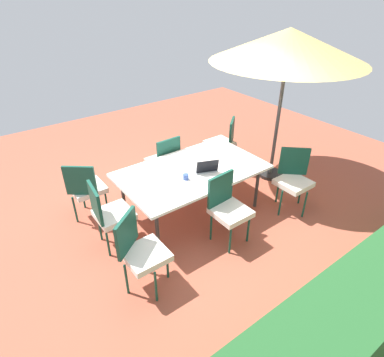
% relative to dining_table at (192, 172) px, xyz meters
% --- Properties ---
extents(ground_plane, '(10.00, 10.00, 0.02)m').
position_rel_dining_table_xyz_m(ground_plane, '(0.00, 0.00, -0.73)').
color(ground_plane, '#9E4C38').
extents(hedge_row, '(6.30, 0.60, 1.10)m').
position_rel_dining_table_xyz_m(hedge_row, '(0.00, 2.75, -0.18)').
color(hedge_row, '#235628').
rests_on(hedge_row, ground_plane).
extents(dining_table, '(2.11, 1.26, 0.77)m').
position_rel_dining_table_xyz_m(dining_table, '(0.00, 0.00, 0.00)').
color(dining_table, white).
rests_on(dining_table, ground_plane).
extents(patio_umbrella, '(2.42, 2.42, 2.54)m').
position_rel_dining_table_xyz_m(patio_umbrella, '(-1.85, -0.04, 1.56)').
color(patio_umbrella, '#4C4C4C').
rests_on(patio_umbrella, ground_plane).
extents(chair_south, '(0.46, 0.47, 0.98)m').
position_rel_dining_table_xyz_m(chair_south, '(-0.05, -0.84, -0.17)').
color(chair_south, silver).
rests_on(chair_south, ground_plane).
extents(chair_east, '(0.48, 0.47, 0.98)m').
position_rel_dining_table_xyz_m(chair_east, '(1.31, -0.05, -0.17)').
color(chair_east, silver).
rests_on(chair_east, ground_plane).
extents(chair_southeast, '(0.58, 0.58, 0.98)m').
position_rel_dining_table_xyz_m(chair_southeast, '(1.33, -0.81, -0.17)').
color(chair_southeast, silver).
rests_on(chair_southeast, ground_plane).
extents(chair_northeast, '(0.58, 0.58, 0.98)m').
position_rel_dining_table_xyz_m(chair_northeast, '(1.31, 0.80, -0.17)').
color(chair_northeast, silver).
rests_on(chair_northeast, ground_plane).
extents(chair_north, '(0.47, 0.48, 0.98)m').
position_rel_dining_table_xyz_m(chair_north, '(-0.02, 0.77, -0.17)').
color(chair_north, silver).
rests_on(chair_north, ground_plane).
extents(chair_southwest, '(0.58, 0.59, 0.98)m').
position_rel_dining_table_xyz_m(chair_southwest, '(-1.34, -0.82, -0.17)').
color(chair_southwest, silver).
rests_on(chair_southwest, ground_plane).
extents(chair_northwest, '(0.59, 0.59, 0.98)m').
position_rel_dining_table_xyz_m(chair_northwest, '(-1.33, 0.81, -0.17)').
color(chair_northwest, silver).
rests_on(chair_northwest, ground_plane).
extents(laptop, '(0.39, 0.35, 0.21)m').
position_rel_dining_table_xyz_m(laptop, '(-0.13, 0.16, 0.09)').
color(laptop, gray).
rests_on(laptop, dining_table).
extents(cup, '(0.08, 0.08, 0.08)m').
position_rel_dining_table_xyz_m(cup, '(0.23, 0.17, 0.08)').
color(cup, '#334C99').
rests_on(cup, dining_table).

